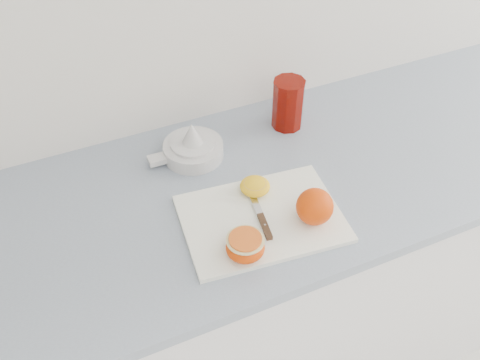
# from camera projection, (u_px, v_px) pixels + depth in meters

# --- Properties ---
(counter) EXTENTS (2.33, 0.64, 0.89)m
(counter) POSITION_uv_depth(u_px,v_px,m) (258.00, 286.00, 1.62)
(counter) COLOR white
(counter) RESTS_ON ground
(cutting_board) EXTENTS (0.38, 0.29, 0.01)m
(cutting_board) POSITION_uv_depth(u_px,v_px,m) (262.00, 219.00, 1.21)
(cutting_board) COLOR white
(cutting_board) RESTS_ON counter
(whole_orange) EXTENTS (0.08, 0.08, 0.08)m
(whole_orange) POSITION_uv_depth(u_px,v_px,m) (315.00, 207.00, 1.17)
(whole_orange) COLOR #E25300
(whole_orange) RESTS_ON cutting_board
(half_orange) EXTENTS (0.08, 0.08, 0.05)m
(half_orange) POSITION_uv_depth(u_px,v_px,m) (245.00, 246.00, 1.11)
(half_orange) COLOR #E25300
(half_orange) RESTS_ON cutting_board
(squeezed_shell) EXTENTS (0.07, 0.07, 0.03)m
(squeezed_shell) POSITION_uv_depth(u_px,v_px,m) (255.00, 186.00, 1.26)
(squeezed_shell) COLOR yellow
(squeezed_shell) RESTS_ON cutting_board
(paring_knife) EXTENTS (0.04, 0.17, 0.01)m
(paring_knife) POSITION_uv_depth(u_px,v_px,m) (263.00, 221.00, 1.19)
(paring_knife) COLOR #46311C
(paring_knife) RESTS_ON cutting_board
(citrus_juicer) EXTENTS (0.19, 0.15, 0.10)m
(citrus_juicer) POSITION_uv_depth(u_px,v_px,m) (192.00, 148.00, 1.36)
(citrus_juicer) COLOR white
(citrus_juicer) RESTS_ON counter
(red_tumbler) EXTENTS (0.09, 0.09, 0.14)m
(red_tumbler) POSITION_uv_depth(u_px,v_px,m) (288.00, 105.00, 1.43)
(red_tumbler) COLOR #6A0801
(red_tumbler) RESTS_ON counter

